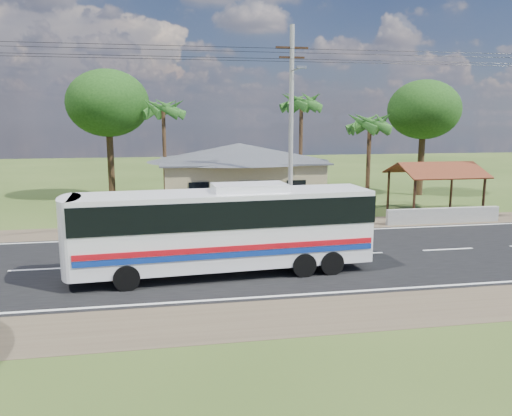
% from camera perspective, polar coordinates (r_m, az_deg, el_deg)
% --- Properties ---
extents(ground, '(120.00, 120.00, 0.00)m').
position_cam_1_polar(ground, '(21.88, 0.30, -5.86)').
color(ground, '#2F4418').
rests_on(ground, ground).
extents(road, '(120.00, 16.00, 0.03)m').
position_cam_1_polar(road, '(21.88, 0.30, -5.84)').
color(road, black).
rests_on(road, ground).
extents(house, '(12.40, 10.00, 5.00)m').
position_cam_1_polar(house, '(34.19, -1.94, 4.48)').
color(house, tan).
rests_on(house, ground).
extents(waiting_shed, '(5.20, 4.48, 3.35)m').
position_cam_1_polar(waiting_shed, '(33.82, 19.82, 3.97)').
color(waiting_shed, '#342013').
rests_on(waiting_shed, ground).
extents(concrete_barrier, '(7.00, 0.30, 0.90)m').
position_cam_1_polar(concrete_barrier, '(31.16, 20.60, -0.81)').
color(concrete_barrier, '#9E9E99').
rests_on(concrete_barrier, ground).
extents(utility_poles, '(32.80, 2.22, 11.00)m').
position_cam_1_polar(utility_poles, '(27.93, 3.37, 9.60)').
color(utility_poles, '#9E9E99').
rests_on(utility_poles, ground).
extents(palm_near, '(2.80, 2.80, 6.70)m').
position_cam_1_polar(palm_near, '(34.35, 12.89, 9.39)').
color(palm_near, '#47301E').
rests_on(palm_near, ground).
extents(palm_mid, '(2.80, 2.80, 8.20)m').
position_cam_1_polar(palm_mid, '(37.50, 5.21, 11.86)').
color(palm_mid, '#47301E').
rests_on(palm_mid, ground).
extents(palm_far, '(2.80, 2.80, 7.70)m').
position_cam_1_polar(palm_far, '(36.69, -10.56, 11.02)').
color(palm_far, '#47301E').
rests_on(palm_far, ground).
extents(tree_behind_house, '(6.00, 6.00, 9.61)m').
position_cam_1_polar(tree_behind_house, '(38.93, -16.58, 11.36)').
color(tree_behind_house, '#47301E').
rests_on(tree_behind_house, ground).
extents(tree_behind_shed, '(5.60, 5.60, 9.02)m').
position_cam_1_polar(tree_behind_shed, '(41.68, 18.64, 10.55)').
color(tree_behind_shed, '#47301E').
rests_on(tree_behind_shed, ground).
extents(coach_bus, '(11.59, 3.17, 3.56)m').
position_cam_1_polar(coach_bus, '(19.42, -3.46, -1.77)').
color(coach_bus, white).
rests_on(coach_bus, ground).
extents(motorcycle, '(1.79, 1.04, 0.89)m').
position_cam_1_polar(motorcycle, '(27.65, 9.15, -1.63)').
color(motorcycle, black).
rests_on(motorcycle, ground).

